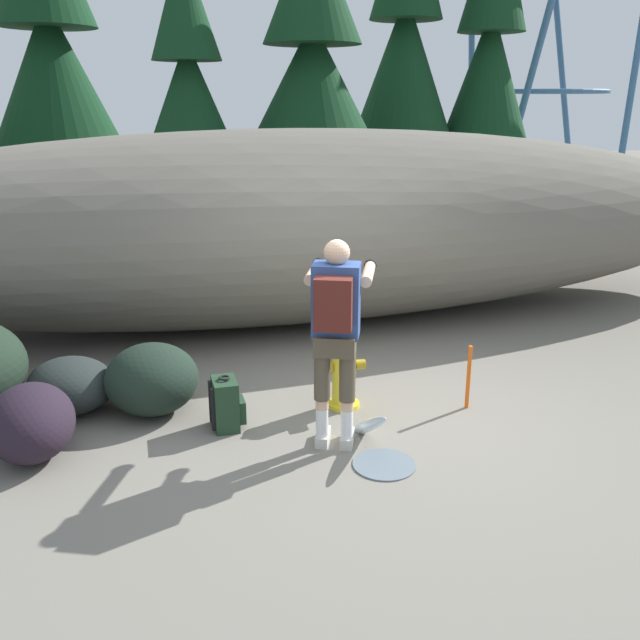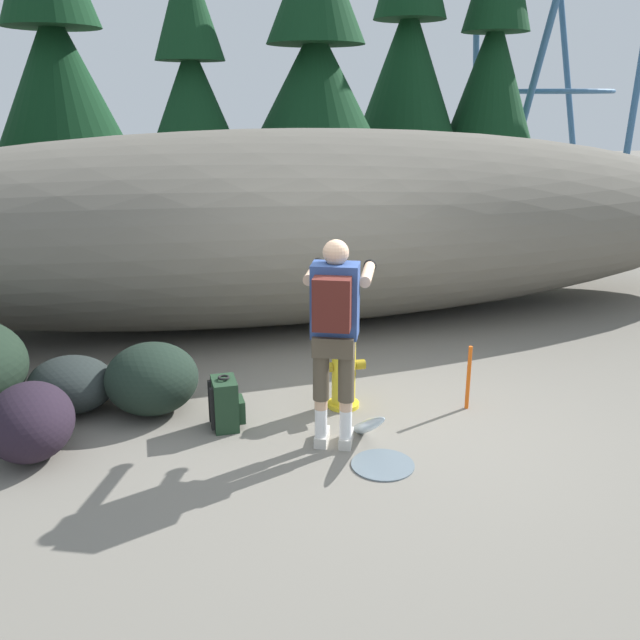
{
  "view_description": "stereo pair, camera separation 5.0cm",
  "coord_description": "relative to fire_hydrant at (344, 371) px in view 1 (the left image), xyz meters",
  "views": [
    {
      "loc": [
        -1.79,
        -5.1,
        2.68
      ],
      "look_at": [
        -0.28,
        0.67,
        0.75
      ],
      "focal_mm": 38.32,
      "sensor_mm": 36.0,
      "label": 1
    },
    {
      "loc": [
        -1.74,
        -5.12,
        2.68
      ],
      "look_at": [
        -0.28,
        0.67,
        0.75
      ],
      "focal_mm": 38.32,
      "sensor_mm": 36.0,
      "label": 2
    }
  ],
  "objects": [
    {
      "name": "dirt_embankment",
      "position": [
        0.13,
        2.8,
        0.83
      ],
      "size": [
        12.74,
        3.2,
        2.36
      ],
      "primitive_type": "ellipsoid",
      "color": "#666056",
      "rests_on": "ground_plane"
    },
    {
      "name": "survey_stake",
      "position": [
        1.08,
        -0.31,
        -0.05
      ],
      "size": [
        0.04,
        0.04,
        0.6
      ],
      "primitive_type": "cylinder",
      "color": "#E55914",
      "rests_on": "ground_plane"
    },
    {
      "name": "hydrant_water_jet",
      "position": [
        -0.0,
        -0.72,
        -0.27
      ],
      "size": [
        0.49,
        1.21,
        0.69
      ],
      "color": "silver",
      "rests_on": "ground_plane"
    },
    {
      "name": "pine_tree_right",
      "position": [
        1.51,
        7.16,
        2.9
      ],
      "size": [
        2.73,
        2.73,
        5.71
      ],
      "color": "#47331E",
      "rests_on": "ground_plane"
    },
    {
      "name": "boulder_mid",
      "position": [
        -1.69,
        0.33,
        -0.04
      ],
      "size": [
        0.89,
        0.89,
        0.63
      ],
      "primitive_type": "ellipsoid",
      "rotation": [
        0.0,
        0.0,
        6.2
      ],
      "color": "black",
      "rests_on": "ground_plane"
    },
    {
      "name": "fire_hydrant",
      "position": [
        0.0,
        0.0,
        0.0
      ],
      "size": [
        0.4,
        0.34,
        0.77
      ],
      "color": "yellow",
      "rests_on": "ground_plane"
    },
    {
      "name": "pine_tree_center",
      "position": [
        -0.72,
        6.89,
        2.63
      ],
      "size": [
        1.81,
        1.81,
        5.13
      ],
      "color": "#47331E",
      "rests_on": "ground_plane"
    },
    {
      "name": "boulder_outlier",
      "position": [
        -2.39,
        0.55,
        -0.11
      ],
      "size": [
        1.09,
        1.1,
        0.49
      ],
      "primitive_type": "ellipsoid",
      "rotation": [
        0.0,
        0.0,
        5.4
      ],
      "color": "#242B29",
      "rests_on": "ground_plane"
    },
    {
      "name": "boulder_small",
      "position": [
        -2.62,
        -0.27,
        -0.06
      ],
      "size": [
        0.68,
        0.85,
        0.59
      ],
      "primitive_type": "ellipsoid",
      "rotation": [
        0.0,
        0.0,
        1.59
      ],
      "color": "black",
      "rests_on": "ground_plane"
    },
    {
      "name": "ground_plane",
      "position": [
        0.13,
        -0.37,
        -0.37
      ],
      "size": [
        56.0,
        56.0,
        0.04
      ],
      "primitive_type": "cube",
      "color": "slate"
    },
    {
      "name": "pine_tree_ridge_end",
      "position": [
        5.83,
        8.76,
        3.23
      ],
      "size": [
        2.22,
        2.22,
        6.78
      ],
      "color": "#47331E",
      "rests_on": "ground_plane"
    },
    {
      "name": "utility_worker",
      "position": [
        -0.27,
        -0.65,
        0.71
      ],
      "size": [
        0.74,
        1.04,
        1.68
      ],
      "rotation": [
        0.0,
        0.0,
        1.18
      ],
      "color": "beige",
      "rests_on": "ground_plane"
    },
    {
      "name": "pine_tree_left",
      "position": [
        -3.08,
        9.06,
        3.17
      ],
      "size": [
        2.81,
        2.81,
        6.55
      ],
      "color": "#47331E",
      "rests_on": "ground_plane"
    },
    {
      "name": "spare_backpack",
      "position": [
        -1.09,
        -0.15,
        -0.14
      ],
      "size": [
        0.29,
        0.3,
        0.47
      ],
      "rotation": [
        0.0,
        0.0,
        0.01
      ],
      "color": "#1E3823",
      "rests_on": "ground_plane"
    },
    {
      "name": "pine_tree_far_right",
      "position": [
        3.95,
        8.92,
        3.45
      ],
      "size": [
        2.35,
        2.35,
        6.91
      ],
      "color": "#47331E",
      "rests_on": "ground_plane"
    }
  ]
}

